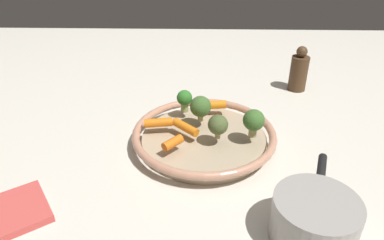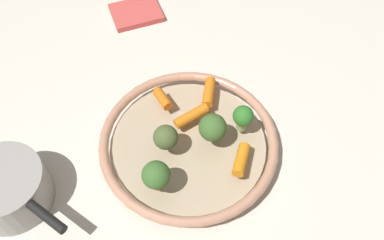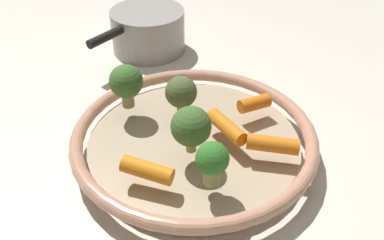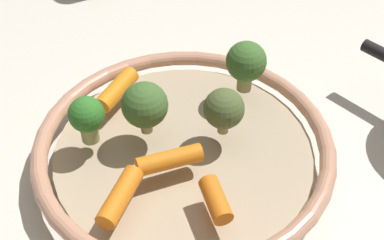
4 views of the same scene
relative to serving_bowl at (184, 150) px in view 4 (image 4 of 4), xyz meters
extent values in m
plane|color=silver|center=(0.00, 0.00, -0.02)|extent=(1.98, 1.98, 0.00)
cylinder|color=tan|center=(0.00, 0.00, -0.01)|extent=(0.29, 0.29, 0.02)
torus|color=tan|center=(0.00, 0.00, 0.01)|extent=(0.34, 0.34, 0.02)
cylinder|color=orange|center=(0.10, -0.03, 0.03)|extent=(0.02, 0.06, 0.03)
cylinder|color=orange|center=(0.01, 0.11, 0.03)|extent=(0.03, 0.07, 0.02)
cylinder|color=orange|center=(-0.07, 0.07, 0.03)|extent=(0.05, 0.05, 0.02)
cylinder|color=orange|center=(-0.01, 0.04, 0.03)|extent=(0.06, 0.07, 0.02)
cylinder|color=tan|center=(-0.03, -0.03, 0.03)|extent=(0.01, 0.01, 0.01)
sphere|color=#4E5E32|center=(-0.03, -0.03, 0.05)|extent=(0.04, 0.04, 0.04)
cylinder|color=#96AA66|center=(0.09, 0.05, 0.03)|extent=(0.02, 0.02, 0.02)
sphere|color=#317729|center=(0.09, 0.05, 0.06)|extent=(0.04, 0.04, 0.04)
cylinder|color=tan|center=(-0.02, -0.11, 0.03)|extent=(0.02, 0.02, 0.02)
sphere|color=#3F6B2D|center=(-0.02, -0.11, 0.06)|extent=(0.05, 0.05, 0.05)
cylinder|color=tan|center=(0.04, 0.01, 0.03)|extent=(0.01, 0.01, 0.02)
sphere|color=#42682E|center=(0.04, 0.01, 0.06)|extent=(0.05, 0.05, 0.05)
camera|label=1|loc=(-0.70, 0.01, 0.45)|focal=33.06mm
camera|label=2|loc=(0.11, -0.39, 0.66)|focal=38.40mm
camera|label=3|loc=(0.44, 0.14, 0.38)|focal=40.20mm
camera|label=4|loc=(-0.19, 0.35, 0.43)|focal=48.41mm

